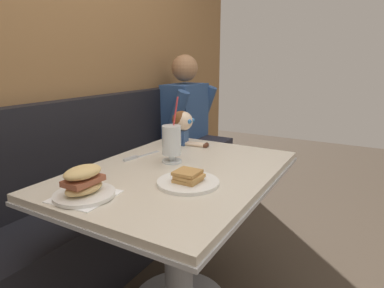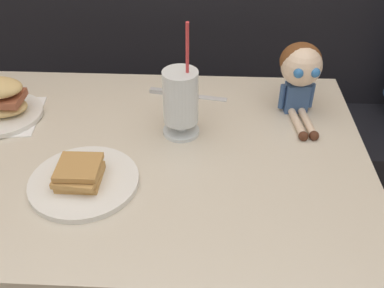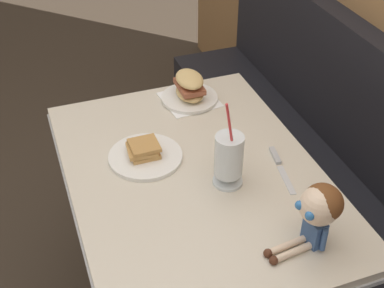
{
  "view_description": "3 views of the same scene",
  "coord_description": "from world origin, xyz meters",
  "px_view_note": "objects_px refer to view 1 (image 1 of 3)",
  "views": [
    {
      "loc": [
        -1.18,
        -0.57,
        1.22
      ],
      "look_at": [
        0.12,
        0.17,
        0.83
      ],
      "focal_mm": 30.57,
      "sensor_mm": 36.0,
      "label": 1
    },
    {
      "loc": [
        0.15,
        -0.69,
        1.42
      ],
      "look_at": [
        0.11,
        0.18,
        0.77
      ],
      "focal_mm": 41.25,
      "sensor_mm": 36.0,
      "label": 2
    },
    {
      "loc": [
        1.25,
        -0.28,
        1.87
      ],
      "look_at": [
        -0.02,
        0.18,
        0.84
      ],
      "focal_mm": 50.2,
      "sensor_mm": 36.0,
      "label": 3
    }
  ],
  "objects_px": {
    "toast_plate": "(188,181)",
    "milkshake_glass": "(172,142)",
    "butter_knife": "(136,157)",
    "seated_doll": "(183,123)",
    "diner_patron": "(189,120)",
    "sandwich_plate": "(84,185)"
  },
  "relations": [
    {
      "from": "milkshake_glass",
      "to": "diner_patron",
      "type": "height_order",
      "value": "diner_patron"
    },
    {
      "from": "diner_patron",
      "to": "sandwich_plate",
      "type": "bearing_deg",
      "value": -163.6
    },
    {
      "from": "seated_doll",
      "to": "diner_patron",
      "type": "xyz_separation_m",
      "value": [
        0.71,
        0.37,
        -0.13
      ]
    },
    {
      "from": "seated_doll",
      "to": "diner_patron",
      "type": "distance_m",
      "value": 0.81
    },
    {
      "from": "milkshake_glass",
      "to": "butter_knife",
      "type": "relative_size",
      "value": 1.34
    },
    {
      "from": "toast_plate",
      "to": "milkshake_glass",
      "type": "distance_m",
      "value": 0.31
    },
    {
      "from": "milkshake_glass",
      "to": "sandwich_plate",
      "type": "relative_size",
      "value": 1.43
    },
    {
      "from": "sandwich_plate",
      "to": "seated_doll",
      "type": "xyz_separation_m",
      "value": [
        0.82,
        0.08,
        0.08
      ]
    },
    {
      "from": "toast_plate",
      "to": "seated_doll",
      "type": "bearing_deg",
      "value": 32.93
    },
    {
      "from": "toast_plate",
      "to": "seated_doll",
      "type": "height_order",
      "value": "seated_doll"
    },
    {
      "from": "sandwich_plate",
      "to": "toast_plate",
      "type": "bearing_deg",
      "value": -42.05
    },
    {
      "from": "seated_doll",
      "to": "diner_patron",
      "type": "height_order",
      "value": "diner_patron"
    },
    {
      "from": "milkshake_glass",
      "to": "butter_knife",
      "type": "distance_m",
      "value": 0.22
    },
    {
      "from": "toast_plate",
      "to": "sandwich_plate",
      "type": "distance_m",
      "value": 0.39
    },
    {
      "from": "milkshake_glass",
      "to": "sandwich_plate",
      "type": "distance_m",
      "value": 0.51
    },
    {
      "from": "milkshake_glass",
      "to": "butter_knife",
      "type": "bearing_deg",
      "value": 99.6
    },
    {
      "from": "toast_plate",
      "to": "milkshake_glass",
      "type": "relative_size",
      "value": 0.79
    },
    {
      "from": "butter_knife",
      "to": "seated_doll",
      "type": "height_order",
      "value": "seated_doll"
    },
    {
      "from": "seated_doll",
      "to": "diner_patron",
      "type": "bearing_deg",
      "value": 27.79
    },
    {
      "from": "sandwich_plate",
      "to": "seated_doll",
      "type": "relative_size",
      "value": 0.98
    },
    {
      "from": "toast_plate",
      "to": "butter_knife",
      "type": "xyz_separation_m",
      "value": [
        0.18,
        0.41,
        -0.01
      ]
    },
    {
      "from": "milkshake_glass",
      "to": "seated_doll",
      "type": "height_order",
      "value": "milkshake_glass"
    }
  ]
}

